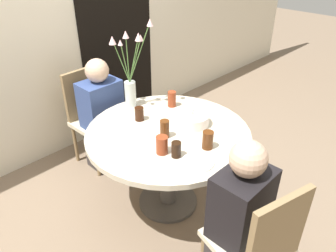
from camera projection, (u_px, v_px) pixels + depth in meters
ground_plane at (168, 202)px, 2.74m from camera, size 16.00×16.00×0.00m
wall_back at (59, 17)px, 2.89m from camera, size 8.00×0.05×2.60m
doorway_panel at (117, 35)px, 3.38m from camera, size 0.90×0.01×2.05m
dining_table at (168, 145)px, 2.45m from camera, size 1.20×1.20×0.70m
chair_left_flank at (92, 113)px, 3.04m from camera, size 0.41×0.41×0.90m
chair_near_front at (258, 241)px, 1.78m from camera, size 0.49×0.49×0.90m
birthday_cake at (193, 119)px, 2.44m from camera, size 0.25×0.25×0.13m
flower_vase at (130, 77)px, 2.58m from camera, size 0.25×0.29×0.72m
side_plate at (198, 162)px, 2.05m from camera, size 0.21×0.21×0.01m
drink_glass_0 at (165, 129)px, 2.28m from camera, size 0.07×0.07×0.13m
drink_glass_1 at (139, 114)px, 2.49m from camera, size 0.07×0.07×0.11m
drink_glass_2 at (176, 149)px, 2.08m from camera, size 0.06×0.06×0.11m
drink_glass_3 at (208, 140)px, 2.16m from camera, size 0.07×0.07×0.12m
drink_glass_4 at (172, 99)px, 2.68m from camera, size 0.07×0.07×0.13m
drink_glass_5 at (162, 145)px, 2.11m from camera, size 0.08×0.08×0.12m
person_woman at (103, 119)px, 2.95m from camera, size 0.34×0.24×1.06m
person_boy at (238, 223)px, 1.90m from camera, size 0.34×0.24×1.06m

